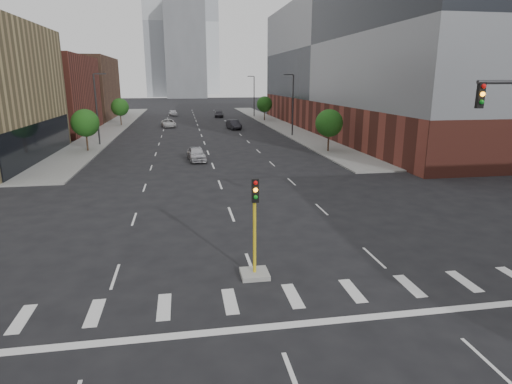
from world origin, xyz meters
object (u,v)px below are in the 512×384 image
object	(u,v)px
car_mid_right	(234,125)
car_deep_right	(219,114)
car_near_left	(196,154)
car_far_left	(169,123)
median_traffic_signal	(255,256)
car_distant	(173,113)

from	to	relation	value
car_mid_right	car_deep_right	size ratio (longest dim) A/B	1.00
car_mid_right	car_near_left	bearing A→B (deg)	-113.44
car_far_left	median_traffic_signal	bearing A→B (deg)	-92.55
car_near_left	car_distant	bearing A→B (deg)	87.88
car_mid_right	car_distant	bearing A→B (deg)	100.49
car_near_left	car_far_left	world-z (taller)	car_near_left
car_far_left	car_mid_right	bearing A→B (deg)	-33.16
median_traffic_signal	car_distant	world-z (taller)	median_traffic_signal
car_far_left	car_distant	distance (m)	24.84
car_near_left	car_far_left	bearing A→B (deg)	90.92
car_mid_right	car_distant	xyz separation A→B (m)	(-10.72, 30.22, -0.07)
car_deep_right	car_distant	distance (m)	11.88
median_traffic_signal	car_deep_right	distance (m)	81.18
car_deep_right	car_distant	bearing A→B (deg)	153.59
car_mid_right	car_distant	world-z (taller)	car_mid_right
median_traffic_signal	car_near_left	world-z (taller)	median_traffic_signal
car_mid_right	car_distant	distance (m)	32.07
car_near_left	car_deep_right	distance (m)	53.47
car_near_left	median_traffic_signal	bearing A→B (deg)	-92.28
median_traffic_signal	car_near_left	xyz separation A→B (m)	(-1.50, 27.97, -0.23)
median_traffic_signal	car_distant	xyz separation A→B (m)	(-4.83, 87.02, -0.26)
car_near_left	car_mid_right	size ratio (longest dim) A/B	0.92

